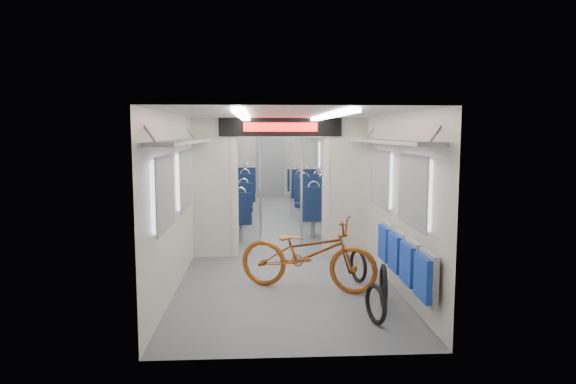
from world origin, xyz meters
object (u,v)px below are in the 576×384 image
object	(u,v)px
bicycle	(308,253)
bike_hoop_a	(376,306)
bike_hoop_b	(383,288)
flip_bench	(403,258)
stanchion_far_left	(260,170)
bike_hoop_c	(358,267)
seat_bay_near_left	(231,208)
seat_bay_near_right	(319,203)
seat_bay_far_left	(238,188)
stanchion_near_left	(260,183)
stanchion_near_right	(301,183)
stanchion_far_right	(291,171)
seat_bay_far_right	(305,187)

from	to	relation	value
bicycle	bike_hoop_a	size ratio (longest dim) A/B	4.18
bike_hoop_a	bike_hoop_b	distance (m)	0.54
flip_bench	stanchion_far_left	world-z (taller)	stanchion_far_left
bike_hoop_c	seat_bay_near_left	bearing A→B (deg)	118.70
bike_hoop_c	seat_bay_near_left	distance (m)	4.06
seat_bay_near_right	seat_bay_far_left	xyz separation A→B (m)	(-1.87, 2.88, 0.02)
flip_bench	seat_bay_near_right	size ratio (longest dim) A/B	0.97
stanchion_near_left	stanchion_near_right	size ratio (longest dim) A/B	1.00
bicycle	bike_hoop_b	bearing A→B (deg)	-112.90
bicycle	seat_bay_far_left	bearing A→B (deg)	30.38
bicycle	seat_bay_near_left	distance (m)	4.02
seat_bay_near_right	bike_hoop_c	bearing A→B (deg)	-88.97
bicycle	stanchion_near_left	bearing A→B (deg)	33.36
bike_hoop_c	seat_bay_near_left	xyz separation A→B (m)	(-1.94, 3.55, 0.32)
seat_bay_near_left	seat_bay_near_right	world-z (taller)	seat_bay_near_right
stanchion_near_left	stanchion_far_right	xyz separation A→B (m)	(0.73, 2.90, 0.00)
flip_bench	seat_bay_far_left	size ratio (longest dim) A/B	0.91
seat_bay_far_left	seat_bay_near_left	bearing A→B (deg)	-90.00
bike_hoop_a	stanchion_near_right	size ratio (longest dim) A/B	0.19
stanchion_near_right	seat_bay_near_left	bearing A→B (deg)	137.09
seat_bay_near_right	stanchion_near_right	world-z (taller)	stanchion_near_right
flip_bench	seat_bay_near_left	xyz separation A→B (m)	(-2.29, 4.53, -0.05)
stanchion_near_right	stanchion_far_right	bearing A→B (deg)	90.17
stanchion_near_right	stanchion_far_right	distance (m)	3.04
bike_hoop_c	stanchion_far_left	xyz separation A→B (m)	(-1.34, 5.75, 0.94)
stanchion_near_left	stanchion_far_right	bearing A→B (deg)	75.90
flip_bench	bike_hoop_b	xyz separation A→B (m)	(-0.25, -0.09, -0.34)
bike_hoop_b	seat_bay_near_left	bearing A→B (deg)	113.79
bike_hoop_c	stanchion_far_right	bearing A→B (deg)	96.50
flip_bench	seat_bay_near_left	bearing A→B (deg)	116.81
seat_bay_near_left	stanchion_near_left	size ratio (longest dim) A/B	0.84
seat_bay_far_left	bike_hoop_a	bearing A→B (deg)	-77.75
seat_bay_near_right	stanchion_far_left	distance (m)	2.25
bike_hoop_b	bike_hoop_c	size ratio (longest dim) A/B	1.14
bike_hoop_a	seat_bay_far_left	xyz separation A→B (m)	(-1.83, 8.43, 0.38)
bike_hoop_a	stanchion_near_left	size ratio (longest dim) A/B	0.19
bike_hoop_c	stanchion_far_right	xyz separation A→B (m)	(-0.61, 5.34, 0.94)
bike_hoop_a	seat_bay_near_right	size ratio (longest dim) A/B	0.20
flip_bench	stanchion_near_right	size ratio (longest dim) A/B	0.92
stanchion_near_left	stanchion_far_right	distance (m)	2.99
seat_bay_near_right	stanchion_far_right	bearing A→B (deg)	111.62
seat_bay_far_left	seat_bay_far_right	world-z (taller)	seat_bay_far_left
bike_hoop_b	seat_bay_far_left	size ratio (longest dim) A/B	0.23
seat_bay_near_right	bike_hoop_b	bearing A→B (deg)	-88.13
stanchion_near_right	flip_bench	bearing A→B (deg)	-73.91
bicycle	bike_hoop_a	distance (m)	1.45
seat_bay_far_right	stanchion_near_right	size ratio (longest dim) A/B	0.88
bike_hoop_a	stanchion_far_right	world-z (taller)	stanchion_far_right
bike_hoop_a	stanchion_far_left	size ratio (longest dim) A/B	0.19
seat_bay_near_right	seat_bay_far_left	distance (m)	3.44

